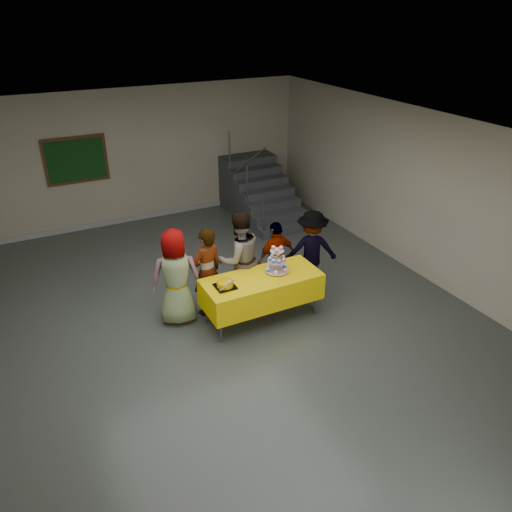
{
  "coord_description": "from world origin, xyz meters",
  "views": [
    {
      "loc": [
        -2.5,
        -5.98,
        4.63
      ],
      "look_at": [
        0.66,
        0.22,
        1.05
      ],
      "focal_mm": 35.0,
      "sensor_mm": 36.0,
      "label": 1
    }
  ],
  "objects_px": {
    "schoolchild_b": "(207,272)",
    "staircase": "(258,193)",
    "bear_cake": "(225,284)",
    "schoolchild_a": "(176,277)",
    "cupcake_stand": "(277,262)",
    "schoolchild_d": "(276,258)",
    "schoolchild_e": "(311,250)",
    "bake_table": "(262,289)",
    "schoolchild_c": "(239,259)",
    "noticeboard": "(76,160)"
  },
  "relations": [
    {
      "from": "schoolchild_b",
      "to": "staircase",
      "type": "xyz_separation_m",
      "value": [
        2.73,
        3.53,
        -0.27
      ]
    },
    {
      "from": "bear_cake",
      "to": "schoolchild_a",
      "type": "height_order",
      "value": "schoolchild_a"
    },
    {
      "from": "cupcake_stand",
      "to": "schoolchild_d",
      "type": "xyz_separation_m",
      "value": [
        0.33,
        0.6,
        -0.28
      ]
    },
    {
      "from": "schoolchild_a",
      "to": "schoolchild_e",
      "type": "bearing_deg",
      "value": -165.02
    },
    {
      "from": "bear_cake",
      "to": "schoolchild_e",
      "type": "distance_m",
      "value": 1.97
    },
    {
      "from": "bake_table",
      "to": "bear_cake",
      "type": "xyz_separation_m",
      "value": [
        -0.63,
        -0.02,
        0.27
      ]
    },
    {
      "from": "staircase",
      "to": "bear_cake",
      "type": "bearing_deg",
      "value": -122.96
    },
    {
      "from": "schoolchild_c",
      "to": "noticeboard",
      "type": "xyz_separation_m",
      "value": [
        -1.78,
        4.32,
        0.77
      ]
    },
    {
      "from": "schoolchild_b",
      "to": "staircase",
      "type": "relative_size",
      "value": 0.63
    },
    {
      "from": "schoolchild_a",
      "to": "schoolchild_c",
      "type": "distance_m",
      "value": 1.11
    },
    {
      "from": "schoolchild_d",
      "to": "noticeboard",
      "type": "height_order",
      "value": "noticeboard"
    },
    {
      "from": "bear_cake",
      "to": "schoolchild_e",
      "type": "xyz_separation_m",
      "value": [
        1.89,
        0.55,
        -0.1
      ]
    },
    {
      "from": "bake_table",
      "to": "schoolchild_e",
      "type": "xyz_separation_m",
      "value": [
        1.26,
        0.53,
        0.17
      ]
    },
    {
      "from": "bake_table",
      "to": "cupcake_stand",
      "type": "bearing_deg",
      "value": 9.9
    },
    {
      "from": "cupcake_stand",
      "to": "schoolchild_e",
      "type": "bearing_deg",
      "value": 26.37
    },
    {
      "from": "cupcake_stand",
      "to": "schoolchild_e",
      "type": "distance_m",
      "value": 1.1
    },
    {
      "from": "schoolchild_e",
      "to": "staircase",
      "type": "relative_size",
      "value": 0.61
    },
    {
      "from": "schoolchild_a",
      "to": "schoolchild_e",
      "type": "relative_size",
      "value": 1.09
    },
    {
      "from": "schoolchild_d",
      "to": "schoolchild_e",
      "type": "relative_size",
      "value": 0.91
    },
    {
      "from": "schoolchild_a",
      "to": "noticeboard",
      "type": "relative_size",
      "value": 1.22
    },
    {
      "from": "schoolchild_d",
      "to": "schoolchild_a",
      "type": "bearing_deg",
      "value": -6.85
    },
    {
      "from": "cupcake_stand",
      "to": "schoolchild_e",
      "type": "height_order",
      "value": "schoolchild_e"
    },
    {
      "from": "schoolchild_b",
      "to": "noticeboard",
      "type": "relative_size",
      "value": 1.16
    },
    {
      "from": "schoolchild_a",
      "to": "schoolchild_d",
      "type": "xyz_separation_m",
      "value": [
        1.84,
        0.09,
        -0.13
      ]
    },
    {
      "from": "schoolchild_c",
      "to": "noticeboard",
      "type": "relative_size",
      "value": 1.27
    },
    {
      "from": "schoolchild_a",
      "to": "staircase",
      "type": "height_order",
      "value": "staircase"
    },
    {
      "from": "bear_cake",
      "to": "schoolchild_d",
      "type": "relative_size",
      "value": 0.27
    },
    {
      "from": "noticeboard",
      "to": "schoolchild_e",
      "type": "bearing_deg",
      "value": -54.63
    },
    {
      "from": "bear_cake",
      "to": "noticeboard",
      "type": "relative_size",
      "value": 0.28
    },
    {
      "from": "bake_table",
      "to": "schoolchild_a",
      "type": "xyz_separation_m",
      "value": [
        -1.21,
        0.57,
        0.24
      ]
    },
    {
      "from": "bake_table",
      "to": "noticeboard",
      "type": "relative_size",
      "value": 1.45
    },
    {
      "from": "schoolchild_b",
      "to": "schoolchild_e",
      "type": "distance_m",
      "value": 1.95
    },
    {
      "from": "schoolchild_a",
      "to": "schoolchild_b",
      "type": "xyz_separation_m",
      "value": [
        0.52,
        0.01,
        -0.04
      ]
    },
    {
      "from": "schoolchild_b",
      "to": "noticeboard",
      "type": "distance_m",
      "value": 4.6
    },
    {
      "from": "schoolchild_d",
      "to": "schoolchild_b",
      "type": "bearing_deg",
      "value": -6.05
    },
    {
      "from": "schoolchild_b",
      "to": "noticeboard",
      "type": "bearing_deg",
      "value": -89.47
    },
    {
      "from": "staircase",
      "to": "noticeboard",
      "type": "xyz_separation_m",
      "value": [
        -3.92,
        0.84,
        1.11
      ]
    },
    {
      "from": "noticeboard",
      "to": "schoolchild_b",
      "type": "bearing_deg",
      "value": -74.81
    },
    {
      "from": "schoolchild_c",
      "to": "staircase",
      "type": "distance_m",
      "value": 4.1
    },
    {
      "from": "cupcake_stand",
      "to": "schoolchild_b",
      "type": "xyz_separation_m",
      "value": [
        -0.98,
        0.52,
        -0.19
      ]
    },
    {
      "from": "bake_table",
      "to": "staircase",
      "type": "height_order",
      "value": "staircase"
    },
    {
      "from": "cupcake_stand",
      "to": "schoolchild_c",
      "type": "bearing_deg",
      "value": 124.39
    },
    {
      "from": "schoolchild_a",
      "to": "bake_table",
      "type": "bearing_deg",
      "value": 170.67
    },
    {
      "from": "staircase",
      "to": "noticeboard",
      "type": "distance_m",
      "value": 4.15
    },
    {
      "from": "schoolchild_a",
      "to": "staircase",
      "type": "distance_m",
      "value": 4.81
    },
    {
      "from": "schoolchild_c",
      "to": "staircase",
      "type": "height_order",
      "value": "staircase"
    },
    {
      "from": "cupcake_stand",
      "to": "bear_cake",
      "type": "distance_m",
      "value": 0.94
    },
    {
      "from": "schoolchild_a",
      "to": "staircase",
      "type": "relative_size",
      "value": 0.66
    },
    {
      "from": "schoolchild_e",
      "to": "schoolchild_c",
      "type": "bearing_deg",
      "value": 19.63
    },
    {
      "from": "staircase",
      "to": "noticeboard",
      "type": "bearing_deg",
      "value": 167.95
    }
  ]
}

